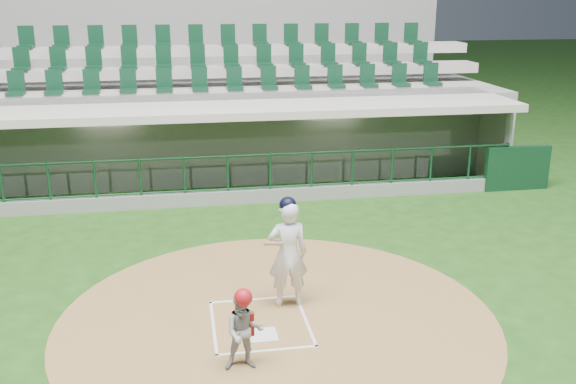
% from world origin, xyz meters
% --- Properties ---
extents(ground, '(120.00, 120.00, 0.00)m').
position_xyz_m(ground, '(0.00, 0.00, 0.00)').
color(ground, '#1A4212').
rests_on(ground, ground).
extents(dirt_circle, '(7.20, 7.20, 0.01)m').
position_xyz_m(dirt_circle, '(0.30, -0.20, 0.01)').
color(dirt_circle, brown).
rests_on(dirt_circle, ground).
extents(home_plate, '(0.43, 0.43, 0.02)m').
position_xyz_m(home_plate, '(0.00, -0.70, 0.02)').
color(home_plate, silver).
rests_on(home_plate, dirt_circle).
extents(batter_box_chalk, '(1.55, 1.80, 0.01)m').
position_xyz_m(batter_box_chalk, '(0.00, -0.30, 0.02)').
color(batter_box_chalk, silver).
rests_on(batter_box_chalk, ground).
extents(dugout_structure, '(16.40, 3.70, 3.00)m').
position_xyz_m(dugout_structure, '(0.16, 7.85, 0.95)').
color(dugout_structure, gray).
rests_on(dugout_structure, ground).
extents(seating_deck, '(17.00, 6.72, 5.15)m').
position_xyz_m(seating_deck, '(0.00, 10.91, 1.42)').
color(seating_deck, gray).
rests_on(seating_deck, ground).
extents(batter, '(0.88, 0.87, 1.94)m').
position_xyz_m(batter, '(0.55, 0.27, 0.98)').
color(batter, silver).
rests_on(batter, dirt_circle).
extents(catcher, '(0.59, 0.48, 1.23)m').
position_xyz_m(catcher, '(-0.38, -1.53, 0.62)').
color(catcher, '#95959A').
rests_on(catcher, dirt_circle).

